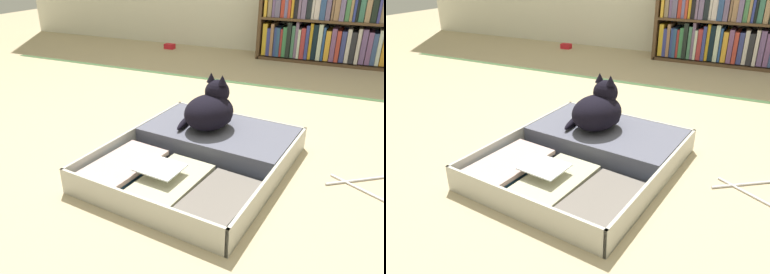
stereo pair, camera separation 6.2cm
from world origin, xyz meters
The scene contains 7 objects.
ground_plane centered at (0.00, 0.00, 0.00)m, with size 10.00×10.00×0.00m, color tan.
tatami_border centered at (0.00, 1.31, 0.00)m, with size 4.80×0.05×0.00m.
bookshelf centered at (0.43, 2.23, 0.35)m, with size 1.53×0.30×0.73m.
open_suitcase centered at (-0.01, 0.10, 0.05)m, with size 0.81×0.94×0.11m.
black_cat centered at (-0.03, 0.24, 0.20)m, with size 0.28×0.31×0.25m.
clothes_hanger centered at (0.73, 0.22, 0.01)m, with size 0.37×0.32×0.01m.
small_red_pouch centered at (-1.23, 2.15, 0.02)m, with size 0.10×0.07×0.05m.
Camera 2 is at (0.61, -1.28, 0.84)m, focal length 35.32 mm.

